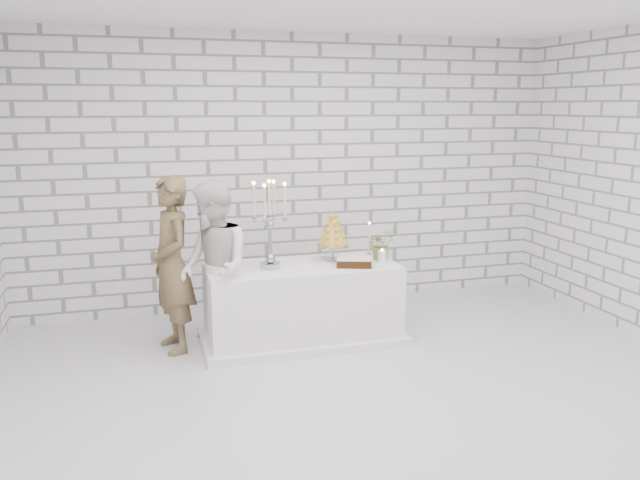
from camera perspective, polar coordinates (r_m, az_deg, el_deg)
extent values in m
cube|color=silver|center=(5.19, 4.49, -13.56)|extent=(6.00, 5.00, 0.01)
cube|color=white|center=(7.12, -2.43, 6.00)|extent=(6.00, 0.01, 3.00)
cube|color=white|center=(2.63, 24.67, -5.35)|extent=(6.00, 0.01, 3.00)
cube|color=white|center=(6.15, -1.61, -5.66)|extent=(1.80, 0.80, 0.75)
imported|color=brown|center=(5.97, -13.07, -2.16)|extent=(0.52, 0.67, 1.62)
imported|color=white|center=(5.81, -9.48, -2.59)|extent=(0.70, 0.85, 1.59)
cube|color=black|center=(6.02, 3.07, -1.94)|extent=(0.38, 0.33, 0.08)
cylinder|color=white|center=(6.15, 5.56, -1.52)|extent=(0.10, 0.10, 0.12)
cylinder|color=beige|center=(6.44, 4.41, 0.03)|extent=(0.08, 0.08, 0.32)
imported|color=#516E3D|center=(6.28, 5.48, -0.38)|extent=(0.30, 0.27, 0.30)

